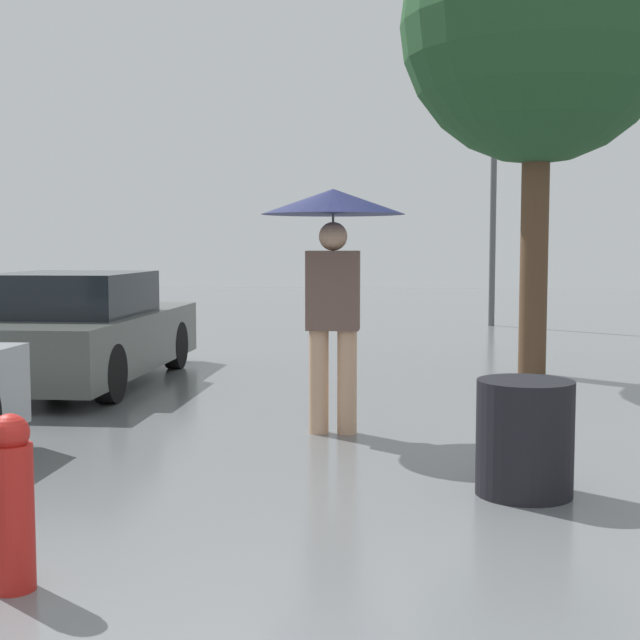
% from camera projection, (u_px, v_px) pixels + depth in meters
% --- Properties ---
extents(pedestrian, '(1.16, 1.16, 1.98)m').
position_uv_depth(pedestrian, '(333.00, 238.00, 7.13)').
color(pedestrian, tan).
rests_on(pedestrian, ground_plane).
extents(parked_car_farthest, '(1.70, 3.97, 1.23)m').
position_uv_depth(parked_car_farthest, '(78.00, 332.00, 9.85)').
color(parked_car_farthest, '#4C514C').
rests_on(parked_car_farthest, ground_plane).
extents(tree, '(3.17, 3.17, 5.64)m').
position_uv_depth(tree, '(539.00, 26.00, 10.18)').
color(tree, brown).
rests_on(tree, ground_plane).
extents(street_lamp, '(0.35, 0.35, 4.77)m').
position_uv_depth(street_lamp, '(494.00, 155.00, 16.63)').
color(street_lamp, '#515456').
rests_on(street_lamp, ground_plane).
extents(trash_bin, '(0.59, 0.59, 0.71)m').
position_uv_depth(trash_bin, '(525.00, 438.00, 5.46)').
color(trash_bin, black).
rests_on(trash_bin, ground_plane).
extents(fire_hydrant, '(0.20, 0.20, 0.80)m').
position_uv_depth(fire_hydrant, '(11.00, 503.00, 3.94)').
color(fire_hydrant, '#B21E19').
rests_on(fire_hydrant, ground_plane).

